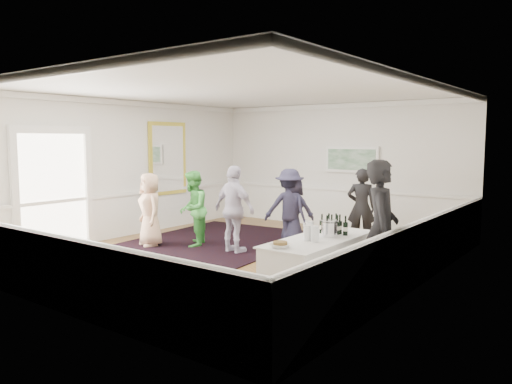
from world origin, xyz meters
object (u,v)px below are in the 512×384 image
Objects in this scene: guest_dark_b at (361,207)px; guest_navy at (293,210)px; nut_bowl at (280,245)px; ice_bucket at (330,229)px; guest_green at (193,209)px; serving_table at (319,267)px; guest_dark_a at (289,207)px; guest_tan at (150,210)px; bartender at (381,229)px; guest_lilac at (234,209)px.

guest_navy is (-1.21, -0.84, -0.08)m from guest_dark_b.
ice_bucket is at bearing 81.40° from nut_bowl.
guest_dark_b is (2.83, 2.26, 0.02)m from guest_green.
serving_table is 1.40× the size of guest_navy.
nut_bowl is at bearing 27.41° from guest_green.
guest_tan is at bearing 1.14° from guest_dark_a.
guest_dark_b is 3.62m from ice_bucket.
serving_table is 3.81m from guest_dark_b.
bartender is at bearing 105.24° from guest_dark_a.
guest_tan reaches higher than ice_bucket.
bartender is at bearing 47.64° from guest_green.
guest_navy is 4.25m from nut_bowl.
guest_navy is 3.49m from ice_bucket.
serving_table is at bearing 158.68° from guest_lilac.
serving_table is 4.69m from guest_tan.
ice_bucket is at bearing 162.47° from guest_lilac.
guest_navy is at bearing -171.65° from guest_dark_a.
guest_lilac is 1.17× the size of guest_navy.
guest_dark_a is (-2.30, 2.75, 0.40)m from serving_table.
guest_green is 0.97× the size of guest_dark_b.
guest_green is (-4.59, 0.86, -0.19)m from bartender.
ice_bucket is (-0.66, -0.33, -0.03)m from bartender.
guest_lilac reaches higher than guest_dark_a.
guest_dark_b is at bearing 101.69° from nut_bowl.
guest_dark_a is 0.11m from guest_navy.
guest_dark_b is at bearing 6.08° from bartender.
nut_bowl is (-0.10, -0.86, 0.46)m from serving_table.
guest_navy reaches higher than serving_table.
guest_dark_b is (1.26, 0.89, 0.01)m from guest_dark_a.
guest_tan is at bearing 15.49° from guest_dark_b.
guest_green is (0.74, 0.53, 0.02)m from guest_tan.
guest_green is 1.07× the size of guest_navy.
guest_tan is 4.82m from nut_bowl.
guest_navy is at bearing -104.25° from guest_lilac.
guest_dark_a is at bearing 30.31° from bartender.
nut_bowl is (2.14, -3.67, 0.14)m from guest_navy.
guest_navy is at bearing 128.57° from serving_table.
guest_lilac is (1.11, 0.05, 0.07)m from guest_green.
guest_lilac is 1.48m from guest_navy.
guest_dark_a is (2.31, 1.90, 0.04)m from guest_tan.
guest_green is at bearing 59.03° from guest_tan.
guest_tan is 0.95× the size of guest_dark_a.
serving_table is at bearing 151.58° from guest_navy.
guest_tan is at bearing 23.49° from guest_lilac.
guest_dark_b is 1.10× the size of guest_navy.
bartender is at bearing 19.70° from guest_tan.
ice_bucket is (3.93, -1.18, 0.16)m from guest_green.
bartender reaches higher than ice_bucket.
ice_bucket is 1.08m from nut_bowl.
serving_table is 1.28× the size of guest_dark_a.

